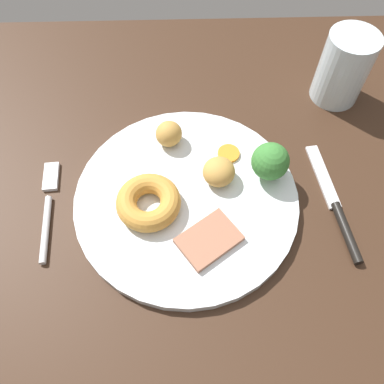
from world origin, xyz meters
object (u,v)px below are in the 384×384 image
at_px(roast_potato_left, 222,172).
at_px(knife, 340,210).
at_px(carrot_coin_front, 231,153).
at_px(meat_slice_main, 212,239).
at_px(water_glass, 346,68).
at_px(roast_potato_right, 172,134).
at_px(fork, 51,206).
at_px(broccoli_floret, 273,162).
at_px(dinner_plate, 192,198).
at_px(yorkshire_pudding, 152,202).

bearing_deg(roast_potato_left, knife, -17.32).
bearing_deg(knife, carrot_coin_front, 49.74).
distance_m(meat_slice_main, water_glass, 0.34).
height_order(roast_potato_right, fork, roast_potato_right).
bearing_deg(water_glass, carrot_coin_front, -145.08).
bearing_deg(broccoli_floret, meat_slice_main, -131.10).
height_order(fork, knife, knife).
bearing_deg(dinner_plate, fork, -178.57).
distance_m(yorkshire_pudding, broccoli_floret, 0.17).
bearing_deg(roast_potato_left, fork, -172.26).
xyz_separation_m(dinner_plate, water_glass, (0.24, 0.19, 0.05)).
relative_size(roast_potato_right, knife, 0.21).
height_order(roast_potato_right, water_glass, water_glass).
xyz_separation_m(yorkshire_pudding, roast_potato_right, (0.03, 0.11, 0.00)).
height_order(yorkshire_pudding, roast_potato_right, roast_potato_right).
distance_m(broccoli_floret, fork, 0.30).
xyz_separation_m(dinner_plate, meat_slice_main, (0.02, -0.07, 0.01)).
xyz_separation_m(dinner_plate, carrot_coin_front, (0.06, 0.07, 0.01)).
xyz_separation_m(yorkshire_pudding, carrot_coin_front, (0.11, 0.08, -0.01)).
distance_m(dinner_plate, carrot_coin_front, 0.09).
relative_size(roast_potato_right, water_glass, 0.35).
distance_m(yorkshire_pudding, roast_potato_left, 0.10).
xyz_separation_m(roast_potato_left, carrot_coin_front, (0.02, 0.04, -0.01)).
height_order(roast_potato_right, knife, roast_potato_right).
bearing_deg(water_glass, yorkshire_pudding, -144.31).
height_order(roast_potato_right, carrot_coin_front, roast_potato_right).
bearing_deg(yorkshire_pudding, water_glass, 35.69).
bearing_deg(fork, roast_potato_left, -86.59).
relative_size(yorkshire_pudding, water_glass, 0.76).
distance_m(roast_potato_right, carrot_coin_front, 0.09).
height_order(meat_slice_main, roast_potato_right, roast_potato_right).
xyz_separation_m(meat_slice_main, roast_potato_right, (-0.05, 0.16, 0.01)).
xyz_separation_m(broccoli_floret, fork, (-0.30, -0.04, -0.04)).
distance_m(meat_slice_main, knife, 0.18).
bearing_deg(yorkshire_pudding, knife, -1.49).
xyz_separation_m(dinner_plate, roast_potato_left, (0.04, 0.03, 0.02)).
xyz_separation_m(roast_potato_left, roast_potato_right, (-0.07, 0.07, 0.00)).
relative_size(roast_potato_left, broccoli_floret, 0.79).
relative_size(dinner_plate, roast_potato_left, 6.71).
bearing_deg(roast_potato_left, dinner_plate, -146.82).
height_order(dinner_plate, fork, dinner_plate).
height_order(fork, water_glass, water_glass).
xyz_separation_m(fork, knife, (0.39, -0.02, 0.00)).
bearing_deg(meat_slice_main, water_glass, 50.27).
height_order(carrot_coin_front, water_glass, water_glass).
bearing_deg(broccoli_floret, water_glass, 51.12).
relative_size(roast_potato_left, water_glass, 0.40).
height_order(yorkshire_pudding, water_glass, water_glass).
height_order(dinner_plate, roast_potato_left, roast_potato_left).
relative_size(roast_potato_left, knife, 0.24).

